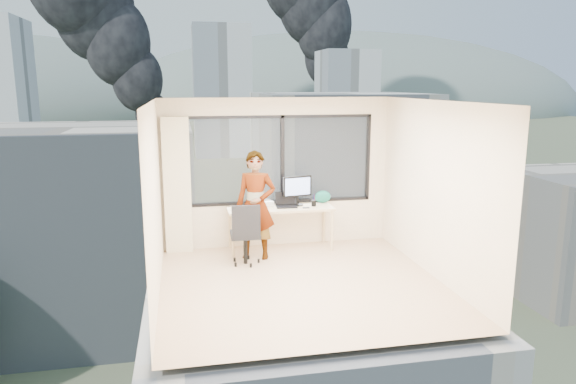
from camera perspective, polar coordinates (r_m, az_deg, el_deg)
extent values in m
cube|color=tan|center=(7.72, 1.49, -9.88)|extent=(4.00, 4.00, 0.01)
cube|color=white|center=(7.18, 1.60, 9.80)|extent=(4.00, 4.00, 0.01)
cube|color=beige|center=(5.47, 6.25, -4.69)|extent=(4.00, 0.01, 2.60)
cube|color=beige|center=(7.17, -14.24, -1.04)|extent=(0.01, 4.00, 2.60)
cube|color=beige|center=(8.02, 15.61, 0.21)|extent=(0.01, 4.00, 2.60)
cube|color=beige|center=(9.03, -11.88, 0.67)|extent=(0.45, 0.14, 2.30)
cube|color=#C3B783|center=(9.14, -0.82, -3.94)|extent=(1.80, 0.60, 0.75)
imported|color=#2D2D33|center=(8.60, -3.50, -1.44)|extent=(0.75, 0.61, 1.77)
cube|color=white|center=(9.18, -2.82, -1.20)|extent=(0.39, 0.34, 0.08)
cube|color=black|center=(8.99, 1.97, -1.70)|extent=(0.12, 0.06, 0.01)
cylinder|color=black|center=(9.13, 2.81, -1.20)|extent=(0.10, 0.10, 0.11)
ellipsoid|color=#0E5448|center=(9.38, 3.77, -0.51)|extent=(0.30, 0.18, 0.22)
cube|color=#515B3D|center=(128.11, -10.60, 3.90)|extent=(400.00, 400.00, 0.04)
cube|color=beige|center=(38.98, -21.97, -3.83)|extent=(16.00, 12.00, 14.00)
cube|color=white|center=(47.83, 5.34, 0.95)|extent=(14.00, 13.00, 16.00)
cube|color=silver|center=(127.37, -7.19, 10.73)|extent=(13.00, 13.00, 30.00)
cube|color=silver|center=(154.26, 6.30, 10.15)|extent=(15.00, 15.00, 26.00)
ellipsoid|color=slate|center=(342.83, 5.93, 8.77)|extent=(300.00, 220.00, 96.00)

